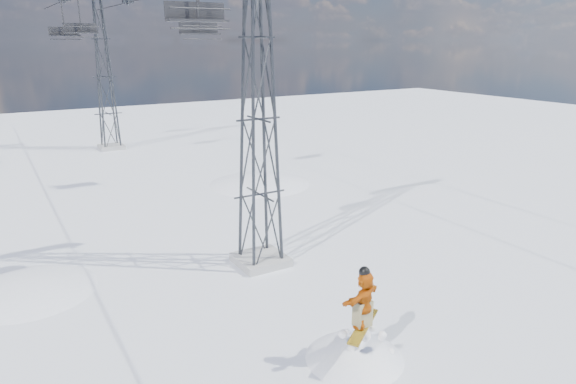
% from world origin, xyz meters
% --- Properties ---
extents(snow_terrain, '(39.00, 37.00, 22.00)m').
position_xyz_m(snow_terrain, '(-4.77, 21.24, -9.59)').
color(snow_terrain, white).
rests_on(snow_terrain, ground).
extents(lift_tower_near, '(5.20, 1.80, 11.43)m').
position_xyz_m(lift_tower_near, '(0.80, 8.00, 5.47)').
color(lift_tower_near, '#999999').
rests_on(lift_tower_near, ground).
extents(lift_tower_far, '(5.20, 1.80, 11.43)m').
position_xyz_m(lift_tower_far, '(0.80, 33.00, 5.47)').
color(lift_tower_far, '#999999').
rests_on(lift_tower_far, ground).
extents(lift_chair_near, '(1.93, 0.55, 2.39)m').
position_xyz_m(lift_chair_near, '(-1.40, 7.74, 8.93)').
color(lift_chair_near, black).
rests_on(lift_chair_near, ground).
extents(lift_chair_mid, '(2.16, 0.62, 2.67)m').
position_xyz_m(lift_chair_mid, '(3.00, 18.79, 8.71)').
color(lift_chair_mid, black).
rests_on(lift_chair_mid, ground).
extents(lift_chair_far, '(2.04, 0.59, 2.53)m').
position_xyz_m(lift_chair_far, '(-1.40, 27.83, 8.82)').
color(lift_chair_far, black).
rests_on(lift_chair_far, ground).
extents(lift_chair_extra, '(2.15, 0.62, 2.66)m').
position_xyz_m(lift_chair_extra, '(-1.40, 34.71, 8.72)').
color(lift_chair_extra, black).
rests_on(lift_chair_extra, ground).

